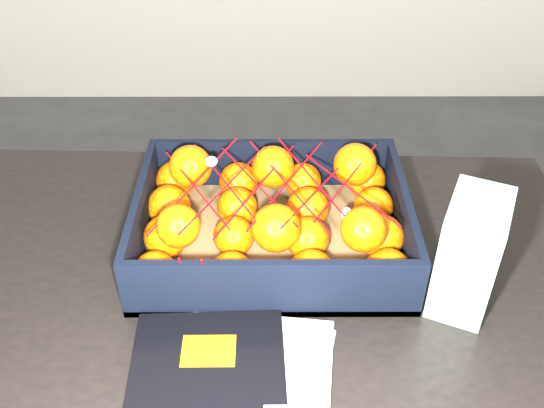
{
  "coord_description": "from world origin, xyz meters",
  "views": [
    {
      "loc": [
        0.29,
        -1.0,
        1.45
      ],
      "look_at": [
        0.29,
        -0.24,
        0.86
      ],
      "focal_mm": 40.61,
      "sensor_mm": 36.0,
      "label": 1
    }
  ],
  "objects_px": {
    "produce_crate": "(272,230)",
    "retail_carton": "(469,254)",
    "table": "(232,333)",
    "magazine_stack": "(233,396)"
  },
  "relations": [
    {
      "from": "table",
      "to": "magazine_stack",
      "type": "xyz_separation_m",
      "value": [
        0.02,
        -0.2,
        0.11
      ]
    },
    {
      "from": "table",
      "to": "retail_carton",
      "type": "bearing_deg",
      "value": -2.06
    },
    {
      "from": "produce_crate",
      "to": "retail_carton",
      "type": "distance_m",
      "value": 0.32
    },
    {
      "from": "magazine_stack",
      "to": "produce_crate",
      "type": "height_order",
      "value": "produce_crate"
    },
    {
      "from": "produce_crate",
      "to": "retail_carton",
      "type": "height_order",
      "value": "retail_carton"
    },
    {
      "from": "table",
      "to": "magazine_stack",
      "type": "height_order",
      "value": "magazine_stack"
    },
    {
      "from": "table",
      "to": "produce_crate",
      "type": "height_order",
      "value": "produce_crate"
    },
    {
      "from": "produce_crate",
      "to": "retail_carton",
      "type": "bearing_deg",
      "value": -23.73
    },
    {
      "from": "table",
      "to": "magazine_stack",
      "type": "distance_m",
      "value": 0.23
    },
    {
      "from": "table",
      "to": "produce_crate",
      "type": "xyz_separation_m",
      "value": [
        0.07,
        0.11,
        0.13
      ]
    }
  ]
}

